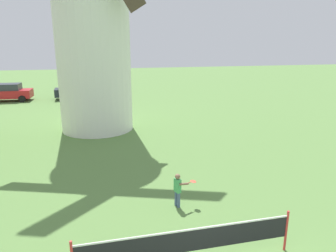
{
  "coord_description": "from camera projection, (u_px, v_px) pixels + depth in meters",
  "views": [
    {
      "loc": [
        -2.31,
        -4.15,
        5.08
      ],
      "look_at": [
        -0.45,
        3.68,
        2.89
      ],
      "focal_mm": 32.85,
      "sensor_mm": 36.0,
      "label": 1
    }
  ],
  "objects": [
    {
      "name": "parked_car_red",
      "position": [
        7.0,
        92.0,
        27.38
      ],
      "size": [
        4.16,
        1.99,
        1.56
      ],
      "color": "red",
      "rests_on": "ground_plane"
    },
    {
      "name": "parked_car_black",
      "position": [
        80.0,
        90.0,
        28.65
      ],
      "size": [
        4.5,
        2.05,
        1.56
      ],
      "color": "#1E232D",
      "rests_on": "ground_plane"
    },
    {
      "name": "windmill",
      "position": [
        91.0,
        7.0,
        16.89
      ],
      "size": [
        7.87,
        4.9,
        14.35
      ],
      "color": "white",
      "rests_on": "ground_plane"
    },
    {
      "name": "player_far",
      "position": [
        178.0,
        188.0,
        9.72
      ],
      "size": [
        0.75,
        0.36,
        1.12
      ],
      "color": "slate",
      "rests_on": "ground_plane"
    },
    {
      "name": "tennis_net",
      "position": [
        188.0,
        241.0,
        7.04
      ],
      "size": [
        5.17,
        0.06,
        1.1
      ],
      "color": "red",
      "rests_on": "ground_plane"
    }
  ]
}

